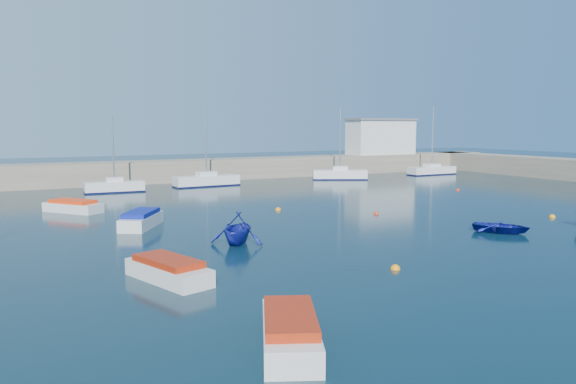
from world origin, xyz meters
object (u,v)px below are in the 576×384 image
sailboat_7 (340,174)px  motorboat_1 (141,220)px  sailboat_5 (115,186)px  motorboat_0 (168,270)px  dinghy_center (501,227)px  sailboat_8 (432,170)px  sailboat_6 (206,180)px  motorboat_2 (73,206)px  harbor_office (381,137)px  dinghy_left (237,228)px  motorboat_3 (290,331)px

sailboat_7 → motorboat_1: bearing=153.3°
sailboat_5 → motorboat_0: bearing=175.5°
dinghy_center → sailboat_8: bearing=21.3°
motorboat_0 → motorboat_1: (2.05, 13.78, 0.04)m
sailboat_8 → dinghy_center: (-25.79, -35.00, -0.25)m
sailboat_6 → sailboat_7: bearing=-94.8°
sailboat_6 → dinghy_center: bearing=-171.7°
sailboat_7 → motorboat_2: bearing=138.2°
sailboat_6 → sailboat_7: (17.75, -0.42, 0.02)m
sailboat_7 → sailboat_8: size_ratio=0.96×
sailboat_7 → dinghy_center: size_ratio=2.59×
harbor_office → dinghy_left: (-38.92, -37.95, -4.16)m
motorboat_2 → dinghy_center: size_ratio=1.40×
motorboat_1 → motorboat_0: bearing=-66.3°
motorboat_3 → motorboat_1: bearing=112.8°
dinghy_center → dinghy_left: 17.04m
sailboat_5 → motorboat_0: sailboat_5 is taller
sailboat_8 → motorboat_2: bearing=105.1°
motorboat_1 → motorboat_3: size_ratio=0.96×
sailboat_6 → dinghy_center: (7.32, -35.41, -0.29)m
sailboat_5 → motorboat_2: bearing=158.1°
sailboat_7 → sailboat_8: bearing=-62.9°
sailboat_5 → sailboat_6: size_ratio=0.81×
dinghy_center → dinghy_left: size_ratio=0.99×
sailboat_5 → dinghy_left: bearing=-174.8°
motorboat_3 → sailboat_5: bearing=110.8°
sailboat_7 → motorboat_1: size_ratio=1.89×
sailboat_7 → motorboat_0: size_ratio=1.83×
dinghy_left → sailboat_8: bearing=73.7°
sailboat_7 → motorboat_2: 36.14m
sailboat_7 → motorboat_1: (-30.47, -22.37, -0.14)m
sailboat_5 → motorboat_3: bearing=178.6°
motorboat_2 → dinghy_left: 18.66m
motorboat_0 → harbor_office: bearing=27.3°
harbor_office → sailboat_8: bearing=-66.6°
sailboat_7 → motorboat_0: sailboat_7 is taller
sailboat_7 → motorboat_1: 37.80m
harbor_office → motorboat_0: size_ratio=2.02×
motorboat_2 → motorboat_1: bearing=-108.3°
sailboat_5 → motorboat_2: (-5.52, -12.12, -0.15)m
motorboat_2 → motorboat_3: 32.28m
sailboat_5 → sailboat_6: 10.52m
sailboat_8 → motorboat_2: sailboat_8 is taller
motorboat_3 → sailboat_8: bearing=68.9°
sailboat_8 → motorboat_0: 60.01m
dinghy_left → motorboat_0: bearing=-96.8°
motorboat_1 → dinghy_center: (20.04, -12.62, -0.17)m
motorboat_0 → motorboat_3: motorboat_3 is taller
sailboat_6 → motorboat_2: 20.88m
dinghy_left → dinghy_center: bearing=22.3°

